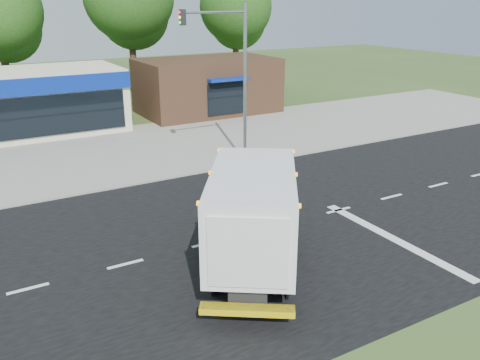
{
  "coord_description": "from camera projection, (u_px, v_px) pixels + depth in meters",
  "views": [
    {
      "loc": [
        -10.08,
        -14.61,
        8.21
      ],
      "look_at": [
        -1.02,
        1.13,
        1.7
      ],
      "focal_mm": 38.0,
      "sensor_mm": 36.0,
      "label": 1
    }
  ],
  "objects": [
    {
      "name": "lane_markings",
      "position": [
        328.0,
        231.0,
        18.95
      ],
      "size": [
        55.2,
        7.0,
        0.01
      ],
      "color": "silver",
      "rests_on": "road_asphalt"
    },
    {
      "name": "traffic_signal_pole",
      "position": [
        234.0,
        69.0,
        25.06
      ],
      "size": [
        3.51,
        0.25,
        8.0
      ],
      "color": "gray",
      "rests_on": "ground"
    },
    {
      "name": "ground",
      "position": [
        278.0,
        226.0,
        19.42
      ],
      "size": [
        120.0,
        120.0,
        0.0
      ],
      "primitive_type": "plane",
      "color": "#385123",
      "rests_on": "ground"
    },
    {
      "name": "brown_storefront",
      "position": [
        207.0,
        86.0,
        38.33
      ],
      "size": [
        10.0,
        6.7,
        4.0
      ],
      "color": "#382316",
      "rests_on": "ground"
    },
    {
      "name": "road_asphalt",
      "position": [
        278.0,
        226.0,
        19.42
      ],
      "size": [
        60.0,
        14.0,
        0.02
      ],
      "primitive_type": "cube",
      "color": "black",
      "rests_on": "ground"
    },
    {
      "name": "sidewalk",
      "position": [
        189.0,
        167.0,
        26.09
      ],
      "size": [
        60.0,
        2.4,
        0.12
      ],
      "primitive_type": "cube",
      "color": "gray",
      "rests_on": "ground"
    },
    {
      "name": "emergency_worker",
      "position": [
        207.0,
        236.0,
        16.53
      ],
      "size": [
        0.74,
        0.62,
        1.85
      ],
      "rotation": [
        0.0,
        0.0,
        0.37
      ],
      "color": "#C2B681",
      "rests_on": "ground"
    },
    {
      "name": "background_trees",
      "position": [
        69.0,
        10.0,
        39.51
      ],
      "size": [
        36.77,
        7.39,
        12.1
      ],
      "color": "#332114",
      "rests_on": "ground"
    },
    {
      "name": "parking_apron",
      "position": [
        149.0,
        142.0,
        30.84
      ],
      "size": [
        60.0,
        9.0,
        0.02
      ],
      "primitive_type": "cube",
      "color": "gray",
      "rests_on": "ground"
    },
    {
      "name": "ems_box_truck",
      "position": [
        254.0,
        207.0,
        16.14
      ],
      "size": [
        6.25,
        7.71,
        3.41
      ],
      "rotation": [
        0.0,
        0.0,
        0.98
      ],
      "color": "black",
      "rests_on": "ground"
    }
  ]
}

